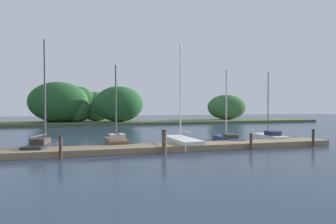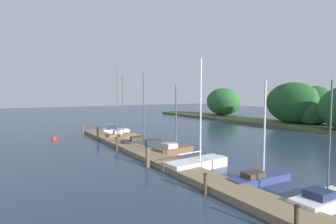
{
  "view_description": "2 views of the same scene",
  "coord_description": "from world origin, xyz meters",
  "px_view_note": "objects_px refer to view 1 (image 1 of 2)",
  "views": [
    {
      "loc": [
        -0.98,
        -3.13,
        2.66
      ],
      "look_at": [
        4.14,
        15.58,
        2.28
      ],
      "focal_mm": 28.97,
      "sensor_mm": 36.0,
      "label": 1
    },
    {
      "loc": [
        18.12,
        3.57,
        4.78
      ],
      "look_at": [
        -1.57,
        15.69,
        3.15
      ],
      "focal_mm": 29.11,
      "sensor_mm": 36.0,
      "label": 2
    }
  ],
  "objects_px": {
    "mooring_piling_5": "(313,138)",
    "sailboat_6": "(269,137)",
    "sailboat_5": "(227,138)",
    "mooring_piling_3": "(164,142)",
    "sailboat_4": "(181,141)",
    "sailboat_3": "(116,141)",
    "mooring_piling_2": "(61,147)",
    "mooring_piling_4": "(251,141)",
    "sailboat_2": "(44,145)"
  },
  "relations": [
    {
      "from": "mooring_piling_3",
      "to": "mooring_piling_4",
      "type": "height_order",
      "value": "mooring_piling_3"
    },
    {
      "from": "sailboat_4",
      "to": "mooring_piling_3",
      "type": "height_order",
      "value": "sailboat_4"
    },
    {
      "from": "sailboat_2",
      "to": "mooring_piling_2",
      "type": "xyz_separation_m",
      "value": [
        1.24,
        -2.9,
        0.2
      ]
    },
    {
      "from": "sailboat_2",
      "to": "mooring_piling_3",
      "type": "relative_size",
      "value": 4.9
    },
    {
      "from": "sailboat_5",
      "to": "mooring_piling_3",
      "type": "distance_m",
      "value": 6.95
    },
    {
      "from": "sailboat_5",
      "to": "mooring_piling_5",
      "type": "bearing_deg",
      "value": -125.81
    },
    {
      "from": "sailboat_3",
      "to": "mooring_piling_5",
      "type": "xyz_separation_m",
      "value": [
        12.6,
        -3.45,
        0.21
      ]
    },
    {
      "from": "sailboat_6",
      "to": "sailboat_5",
      "type": "bearing_deg",
      "value": 88.54
    },
    {
      "from": "mooring_piling_3",
      "to": "sailboat_6",
      "type": "bearing_deg",
      "value": 20.8
    },
    {
      "from": "mooring_piling_2",
      "to": "sailboat_2",
      "type": "bearing_deg",
      "value": 113.16
    },
    {
      "from": "sailboat_4",
      "to": "mooring_piling_5",
      "type": "height_order",
      "value": "sailboat_4"
    },
    {
      "from": "sailboat_3",
      "to": "sailboat_4",
      "type": "bearing_deg",
      "value": -105.21
    },
    {
      "from": "sailboat_3",
      "to": "sailboat_4",
      "type": "distance_m",
      "value": 4.32
    },
    {
      "from": "mooring_piling_4",
      "to": "mooring_piling_5",
      "type": "xyz_separation_m",
      "value": [
        4.66,
        -0.03,
        0.08
      ]
    },
    {
      "from": "sailboat_5",
      "to": "mooring_piling_3",
      "type": "xyz_separation_m",
      "value": [
        -5.84,
        -3.74,
        0.37
      ]
    },
    {
      "from": "sailboat_4",
      "to": "sailboat_6",
      "type": "distance_m",
      "value": 7.5
    },
    {
      "from": "sailboat_2",
      "to": "mooring_piling_3",
      "type": "xyz_separation_m",
      "value": [
        6.65,
        -2.88,
        0.28
      ]
    },
    {
      "from": "sailboat_4",
      "to": "mooring_piling_3",
      "type": "relative_size",
      "value": 5.05
    },
    {
      "from": "sailboat_2",
      "to": "sailboat_5",
      "type": "distance_m",
      "value": 12.52
    },
    {
      "from": "sailboat_3",
      "to": "mooring_piling_2",
      "type": "relative_size",
      "value": 4.5
    },
    {
      "from": "sailboat_3",
      "to": "mooring_piling_3",
      "type": "xyz_separation_m",
      "value": [
        2.36,
        -3.57,
        0.31
      ]
    },
    {
      "from": "sailboat_4",
      "to": "sailboat_5",
      "type": "bearing_deg",
      "value": -79.2
    },
    {
      "from": "sailboat_2",
      "to": "sailboat_4",
      "type": "xyz_separation_m",
      "value": [
        8.52,
        -0.19,
        -0.06
      ]
    },
    {
      "from": "sailboat_6",
      "to": "mooring_piling_3",
      "type": "xyz_separation_m",
      "value": [
        -9.32,
        -3.54,
        0.37
      ]
    },
    {
      "from": "mooring_piling_2",
      "to": "mooring_piling_4",
      "type": "relative_size",
      "value": 1.2
    },
    {
      "from": "sailboat_3",
      "to": "mooring_piling_2",
      "type": "height_order",
      "value": "sailboat_3"
    },
    {
      "from": "sailboat_6",
      "to": "mooring_piling_2",
      "type": "distance_m",
      "value": 15.16
    },
    {
      "from": "sailboat_2",
      "to": "sailboat_3",
      "type": "distance_m",
      "value": 4.35
    },
    {
      "from": "sailboat_4",
      "to": "mooring_piling_2",
      "type": "height_order",
      "value": "sailboat_4"
    },
    {
      "from": "sailboat_4",
      "to": "mooring_piling_2",
      "type": "bearing_deg",
      "value": 106.26
    },
    {
      "from": "sailboat_5",
      "to": "mooring_piling_4",
      "type": "xyz_separation_m",
      "value": [
        -0.25,
        -3.59,
        0.19
      ]
    },
    {
      "from": "mooring_piling_4",
      "to": "sailboat_5",
      "type": "bearing_deg",
      "value": 85.95
    },
    {
      "from": "sailboat_5",
      "to": "mooring_piling_3",
      "type": "height_order",
      "value": "sailboat_5"
    },
    {
      "from": "sailboat_4",
      "to": "mooring_piling_4",
      "type": "height_order",
      "value": "sailboat_4"
    },
    {
      "from": "sailboat_5",
      "to": "mooring_piling_3",
      "type": "bearing_deg",
      "value": 126.31
    },
    {
      "from": "mooring_piling_2",
      "to": "mooring_piling_3",
      "type": "bearing_deg",
      "value": 0.21
    },
    {
      "from": "mooring_piling_5",
      "to": "sailboat_6",
      "type": "bearing_deg",
      "value": 105.13
    },
    {
      "from": "sailboat_3",
      "to": "mooring_piling_5",
      "type": "distance_m",
      "value": 13.07
    },
    {
      "from": "mooring_piling_3",
      "to": "mooring_piling_2",
      "type": "bearing_deg",
      "value": -179.79
    },
    {
      "from": "sailboat_2",
      "to": "mooring_piling_5",
      "type": "xyz_separation_m",
      "value": [
        16.9,
        -2.76,
        0.18
      ]
    },
    {
      "from": "sailboat_5",
      "to": "mooring_piling_5",
      "type": "xyz_separation_m",
      "value": [
        4.4,
        -3.62,
        0.27
      ]
    },
    {
      "from": "sailboat_4",
      "to": "mooring_piling_4",
      "type": "bearing_deg",
      "value": -128.38
    },
    {
      "from": "sailboat_6",
      "to": "mooring_piling_3",
      "type": "distance_m",
      "value": 9.98
    },
    {
      "from": "mooring_piling_3",
      "to": "sailboat_4",
      "type": "bearing_deg",
      "value": 55.15
    },
    {
      "from": "sailboat_4",
      "to": "mooring_piling_5",
      "type": "bearing_deg",
      "value": -111.16
    },
    {
      "from": "sailboat_5",
      "to": "mooring_piling_5",
      "type": "distance_m",
      "value": 5.71
    },
    {
      "from": "sailboat_3",
      "to": "mooring_piling_2",
      "type": "bearing_deg",
      "value": 136.22
    },
    {
      "from": "sailboat_2",
      "to": "mooring_piling_4",
      "type": "relative_size",
      "value": 6.65
    },
    {
      "from": "mooring_piling_5",
      "to": "sailboat_5",
      "type": "bearing_deg",
      "value": 140.54
    },
    {
      "from": "sailboat_6",
      "to": "mooring_piling_3",
      "type": "height_order",
      "value": "sailboat_6"
    }
  ]
}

